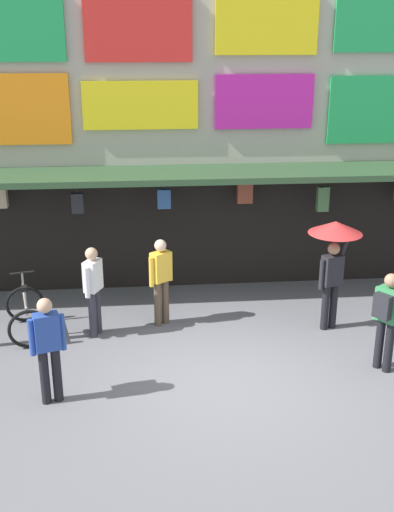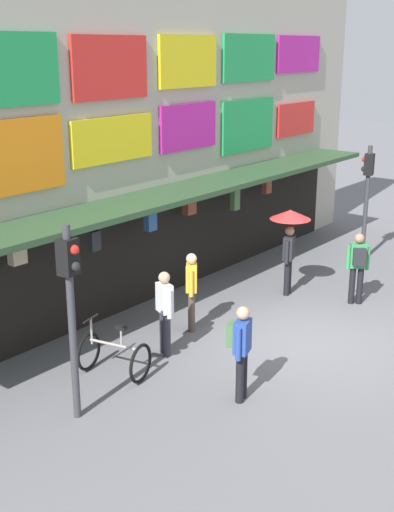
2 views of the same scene
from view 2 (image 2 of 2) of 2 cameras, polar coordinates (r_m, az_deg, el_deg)
name	(u,v)px [view 2 (image 2 of 2)]	position (r m, az deg, el deg)	size (l,w,h in m)	color
ground_plane	(302,341)	(13.72, 8.96, -7.21)	(80.00, 80.00, 0.00)	slate
shopfront	(133,127)	(15.32, -5.53, 10.96)	(18.00, 2.60, 8.00)	#B2AD9E
traffic_light_near	(71,292)	(10.26, -10.79, -3.06)	(0.31, 0.34, 3.20)	#38383D
traffic_light_far	(367,185)	(18.51, 14.38, 5.91)	(0.33, 0.35, 3.20)	#38383D
bicycle_parked	(114,356)	(12.15, -7.14, -8.47)	(0.96, 1.29, 1.05)	black
pedestrian_in_blue	(358,263)	(15.55, 13.62, -0.62)	(0.47, 0.48, 1.68)	black
pedestrian_in_yellow	(191,287)	(13.72, -0.47, -2.70)	(0.44, 0.39, 1.68)	brown
pedestrian_with_umbrella	(290,228)	(15.68, 7.96, 2.39)	(0.96, 0.96, 2.08)	black
pedestrian_in_purple	(241,346)	(11.06, 3.77, -7.70)	(0.51, 0.43, 1.68)	black
pedestrian_in_red	(165,308)	(12.66, -2.79, -4.51)	(0.35, 0.49, 1.68)	#2D2D38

